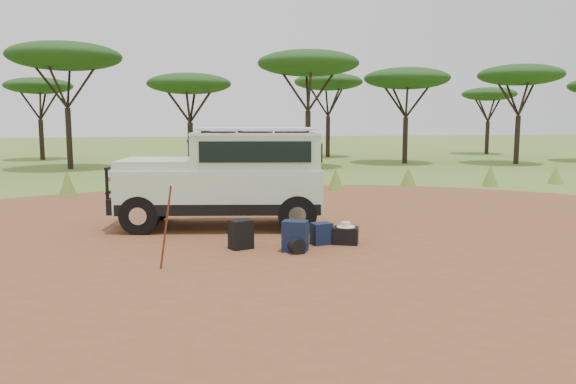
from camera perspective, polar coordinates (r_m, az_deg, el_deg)
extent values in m
plane|color=#557C2C|center=(11.22, 1.03, -5.55)|extent=(140.00, 140.00, 0.00)
cylinder|color=brown|center=(11.22, 1.03, -5.53)|extent=(23.00, 23.00, 0.01)
cone|color=#557C2C|center=(19.53, -21.49, 0.77)|extent=(0.60, 0.60, 0.85)
cone|color=#557C2C|center=(20.06, -12.55, 1.06)|extent=(0.60, 0.60, 0.70)
cone|color=#557C2C|center=(19.75, -3.88, 1.41)|extent=(0.60, 0.60, 0.90)
cone|color=#557C2C|center=(19.91, 4.87, 1.30)|extent=(0.60, 0.60, 0.80)
cone|color=#557C2C|center=(21.52, 12.13, 1.56)|extent=(0.60, 0.60, 0.75)
cone|color=#557C2C|center=(22.30, 19.88, 1.61)|extent=(0.60, 0.60, 0.85)
cone|color=#557C2C|center=(24.27, 25.55, 1.59)|extent=(0.60, 0.60, 0.70)
cylinder|color=black|center=(30.32, -21.35, 5.07)|extent=(0.28, 0.28, 3.06)
ellipsoid|color=#183C16|center=(30.46, -21.72, 12.69)|extent=(5.50, 5.50, 1.38)
cylinder|color=black|center=(28.96, -9.87, 4.67)|extent=(0.28, 0.28, 2.34)
ellipsoid|color=#183C16|center=(28.98, -10.01, 10.79)|extent=(4.20, 4.20, 1.05)
cylinder|color=black|center=(29.19, 2.04, 5.37)|extent=(0.28, 0.28, 2.93)
ellipsoid|color=#183C16|center=(29.30, 2.07, 12.95)|extent=(5.20, 5.20, 1.30)
cylinder|color=black|center=(32.58, 11.81, 5.15)|extent=(0.28, 0.28, 2.61)
ellipsoid|color=#183C16|center=(32.63, 11.98, 11.22)|extent=(4.80, 4.80, 1.20)
cylinder|color=black|center=(33.97, 22.24, 4.92)|extent=(0.28, 0.28, 2.70)
ellipsoid|color=#183C16|center=(34.04, 22.54, 10.93)|extent=(4.60, 4.60, 1.15)
cylinder|color=black|center=(37.81, -23.75, 4.88)|extent=(0.28, 0.28, 2.48)
ellipsoid|color=#183C16|center=(37.84, -24.01, 9.83)|extent=(4.00, 4.00, 1.00)
cylinder|color=black|center=(37.37, 4.07, 5.64)|extent=(0.28, 0.28, 2.70)
ellipsoid|color=#183C16|center=(37.43, 4.12, 11.11)|extent=(4.50, 4.50, 1.12)
cylinder|color=black|center=(42.81, 19.57, 5.22)|extent=(0.28, 0.28, 2.34)
ellipsoid|color=#183C16|center=(42.83, 19.75, 9.35)|extent=(3.80, 3.80, 0.95)
cube|color=#BBDBBB|center=(13.15, -6.75, 0.36)|extent=(4.81, 2.56, 0.97)
cube|color=black|center=(13.20, -6.73, -1.19)|extent=(4.73, 2.58, 0.24)
cube|color=#BBDBBB|center=(13.02, -3.21, 4.16)|extent=(3.08, 2.22, 0.76)
cube|color=silver|center=(13.01, -3.22, 5.97)|extent=(3.09, 2.26, 0.06)
cube|color=silver|center=(13.00, -3.22, 6.42)|extent=(2.85, 2.11, 0.05)
cube|color=#BBDBBB|center=(13.31, -13.00, 2.84)|extent=(1.94, 2.01, 0.20)
cube|color=black|center=(13.14, -9.34, 4.27)|extent=(0.40, 1.55, 0.54)
cube|color=black|center=(12.10, -3.35, 4.09)|extent=(2.39, 0.41, 0.46)
cube|color=black|center=(13.94, -3.09, 4.53)|extent=(2.39, 0.41, 0.46)
cube|color=black|center=(13.06, 3.14, 4.17)|extent=(0.28, 1.50, 0.42)
cube|color=black|center=(13.62, -16.63, -0.93)|extent=(0.42, 1.85, 0.35)
cylinder|color=black|center=(13.56, -17.26, 2.48)|extent=(0.27, 1.31, 0.07)
cylinder|color=black|center=(13.62, -17.17, 0.21)|extent=(0.27, 1.31, 0.07)
cylinder|color=silver|center=(13.31, -17.64, 1.49)|extent=(0.10, 0.23, 0.22)
cylinder|color=silver|center=(13.86, -16.99, 1.74)|extent=(0.10, 0.23, 0.22)
cube|color=silver|center=(13.62, -16.98, -0.42)|extent=(0.11, 0.43, 0.12)
cylinder|color=black|center=(14.02, -8.49, 4.01)|extent=(0.09, 0.09, 0.84)
cylinder|color=black|center=(12.71, -14.87, -2.29)|extent=(0.89, 0.41, 0.86)
cylinder|color=black|center=(14.29, -13.34, -1.18)|extent=(0.89, 0.41, 0.86)
cylinder|color=black|center=(12.36, 0.94, -2.31)|extent=(0.89, 0.41, 0.86)
cylinder|color=black|center=(13.98, 0.68, -1.17)|extent=(0.89, 0.41, 0.86)
cylinder|color=brown|center=(9.57, -12.31, -3.59)|extent=(0.26, 0.19, 1.44)
cube|color=black|center=(10.98, -4.81, -4.33)|extent=(0.51, 0.45, 0.57)
cube|color=#121A39|center=(10.71, 0.72, -4.53)|extent=(0.55, 0.48, 0.60)
cube|color=#3B4620|center=(11.06, 1.05, -4.45)|extent=(0.42, 0.36, 0.49)
cube|color=#121A39|center=(11.36, 3.41, -4.25)|extent=(0.45, 0.37, 0.44)
cube|color=black|center=(11.43, 5.88, -4.44)|extent=(0.59, 0.51, 0.35)
cylinder|color=black|center=(10.62, 0.79, -5.47)|extent=(0.36, 0.36, 0.30)
cylinder|color=beige|center=(11.39, 5.89, -3.54)|extent=(0.37, 0.37, 0.02)
cylinder|color=beige|center=(11.38, 5.89, -3.28)|extent=(0.18, 0.18, 0.09)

